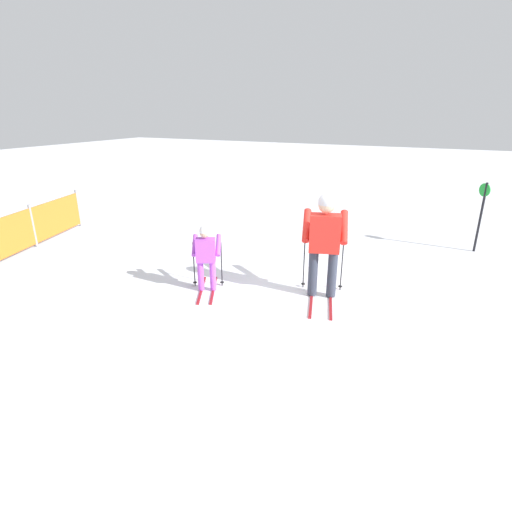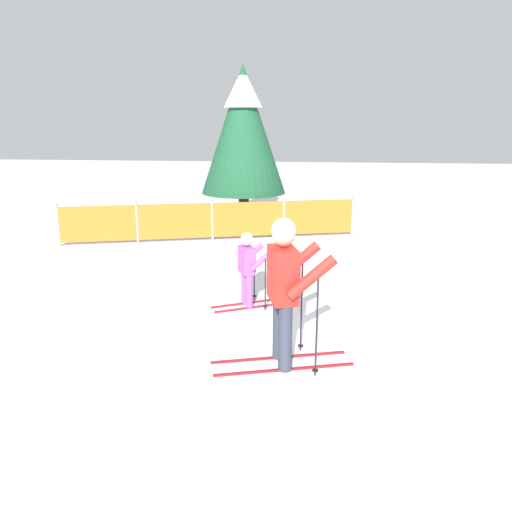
% 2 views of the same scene
% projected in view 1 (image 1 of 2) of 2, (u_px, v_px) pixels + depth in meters
% --- Properties ---
extents(ground_plane, '(60.00, 60.00, 0.00)m').
position_uv_depth(ground_plane, '(311.00, 294.00, 6.80)').
color(ground_plane, white).
extents(skier_adult, '(1.69, 0.90, 1.75)m').
position_uv_depth(skier_adult, '(325.00, 236.00, 6.40)').
color(skier_adult, maroon).
rests_on(skier_adult, ground_plane).
extents(skier_child, '(1.10, 0.73, 1.17)m').
position_uv_depth(skier_child, '(206.00, 253.00, 6.73)').
color(skier_child, maroon).
rests_on(skier_child, ground_plane).
extents(trail_marker, '(0.22, 0.21, 1.52)m').
position_uv_depth(trail_marker, '(482.00, 210.00, 8.55)').
color(trail_marker, black).
rests_on(trail_marker, ground_plane).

